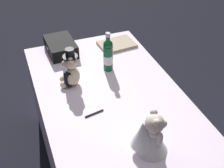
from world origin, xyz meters
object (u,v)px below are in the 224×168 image
object	(u,v)px
signing_pen	(95,113)
guestbook	(117,44)
teddy_bear_groom	(70,71)
gift_case_black	(61,46)
teddy_bear_bride	(150,135)
champagne_bottle	(108,55)

from	to	relation	value
signing_pen	guestbook	distance (m)	0.82
guestbook	teddy_bear_groom	bearing A→B (deg)	-57.02
teddy_bear_groom	signing_pen	xyz separation A→B (m)	(0.34, 0.06, -0.10)
signing_pen	gift_case_black	world-z (taller)	gift_case_black
guestbook	signing_pen	bearing A→B (deg)	-35.52
teddy_bear_groom	gift_case_black	distance (m)	0.44
teddy_bear_groom	teddy_bear_bride	bearing A→B (deg)	18.78
signing_pen	guestbook	size ratio (longest dim) A/B	0.46
signing_pen	teddy_bear_groom	bearing A→B (deg)	-170.12
teddy_bear_groom	guestbook	bearing A→B (deg)	128.06
champagne_bottle	guestbook	xyz separation A→B (m)	(-0.29, 0.18, -0.11)
teddy_bear_bride	signing_pen	xyz separation A→B (m)	(-0.36, -0.18, -0.11)
gift_case_black	guestbook	bearing A→B (deg)	82.38
teddy_bear_bride	signing_pen	world-z (taller)	teddy_bear_bride
signing_pen	guestbook	bearing A→B (deg)	149.56
teddy_bear_groom	teddy_bear_bride	world-z (taller)	teddy_bear_groom
teddy_bear_groom	guestbook	distance (m)	0.61
gift_case_black	signing_pen	bearing A→B (deg)	2.25
teddy_bear_bride	signing_pen	size ratio (longest dim) A/B	1.95
signing_pen	gift_case_black	distance (m)	0.77
gift_case_black	guestbook	world-z (taller)	gift_case_black
teddy_bear_bride	gift_case_black	world-z (taller)	teddy_bear_bride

